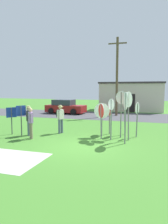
{
  "coord_description": "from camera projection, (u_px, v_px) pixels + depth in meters",
  "views": [
    {
      "loc": [
        3.13,
        -9.32,
        2.77
      ],
      "look_at": [
        -0.83,
        3.14,
        1.3
      ],
      "focal_mm": 34.2,
      "sensor_mm": 36.0,
      "label": 1
    }
  ],
  "objects": [
    {
      "name": "person_holding_notes",
      "position": [
        31.0,
        122.0,
        11.63
      ],
      "size": [
        0.4,
        0.46,
        1.69
      ],
      "color": "#7A6B56",
      "rests_on": "ground"
    },
    {
      "name": "concrete_path",
      "position": [
        2.0,
        159.0,
        8.35
      ],
      "size": [
        3.2,
        2.4,
        0.01
      ],
      "primitive_type": "cube",
      "color": "#ADAAA3",
      "rests_on": "ground"
    },
    {
      "name": "person_in_blue",
      "position": [
        29.0,
        119.0,
        12.47
      ],
      "size": [
        0.34,
        0.53,
        1.74
      ],
      "color": "#4C5670",
      "rests_on": "ground"
    },
    {
      "name": "stop_sign_low_front",
      "position": [
        110.0,
        112.0,
        12.8
      ],
      "size": [
        0.37,
        0.76,
        1.94
      ],
      "color": "slate",
      "rests_on": "ground"
    },
    {
      "name": "info_panel_rightmost",
      "position": [
        21.0,
        115.0,
        12.38
      ],
      "size": [
        0.32,
        0.53,
        1.76
      ],
      "color": "#4C4C51",
      "rests_on": "ground"
    },
    {
      "name": "parked_car_on_street",
      "position": [
        65.0,
        107.0,
        23.49
      ],
      "size": [
        4.41,
        2.23,
        1.51
      ],
      "color": "maroon",
      "rests_on": "ground"
    },
    {
      "name": "stop_sign_nearest",
      "position": [
        121.0,
        106.0,
        11.81
      ],
      "size": [
        0.66,
        0.33,
        2.61
      ],
      "color": "slate",
      "rests_on": "ground"
    },
    {
      "name": "utility_pole",
      "position": [
        117.0,
        75.0,
        21.17
      ],
      "size": [
        1.8,
        0.24,
        7.72
      ],
      "color": "brown",
      "rests_on": "ground"
    },
    {
      "name": "stop_sign_rear_right",
      "position": [
        101.0,
        115.0,
        11.54
      ],
      "size": [
        0.49,
        0.69,
        1.95
      ],
      "color": "slate",
      "rests_on": "ground"
    },
    {
      "name": "stop_sign_leaning_left",
      "position": [
        125.0,
        108.0,
        12.63
      ],
      "size": [
        0.17,
        0.83,
        2.3
      ],
      "color": "slate",
      "rests_on": "ground"
    },
    {
      "name": "stop_sign_tallest",
      "position": [
        102.0,
        114.0,
        12.23
      ],
      "size": [
        0.89,
        0.09,
        1.92
      ],
      "color": "slate",
      "rests_on": "ground"
    },
    {
      "name": "building_background",
      "position": [
        132.0,
        96.0,
        26.48
      ],
      "size": [
        7.6,
        4.45,
        3.5
      ],
      "color": "beige",
      "rests_on": "ground"
    },
    {
      "name": "stop_sign_rear_left",
      "position": [
        137.0,
        114.0,
        12.01
      ],
      "size": [
        0.2,
        0.63,
        1.98
      ],
      "color": "slate",
      "rests_on": "ground"
    },
    {
      "name": "person_in_dark_shirt",
      "position": [
        60.0,
        117.0,
        13.06
      ],
      "size": [
        0.44,
        0.54,
        1.74
      ],
      "color": "#4C5670",
      "rests_on": "ground"
    },
    {
      "name": "stop_sign_far_back",
      "position": [
        126.0,
        108.0,
        10.46
      ],
      "size": [
        0.32,
        0.83,
        2.59
      ],
      "color": "slate",
      "rests_on": "ground"
    },
    {
      "name": "street_asphalt",
      "position": [
        118.0,
        116.0,
        21.14
      ],
      "size": [
        60.0,
        6.4,
        0.01
      ],
      "primitive_type": "cube",
      "color": "#424247",
      "rests_on": "ground"
    },
    {
      "name": "ground_plane",
      "position": [
        81.0,
        147.0,
        10.08
      ],
      "size": [
        80.0,
        80.0,
        0.0
      ],
      "primitive_type": "plane",
      "color": "#3D7528"
    },
    {
      "name": "stop_sign_center_cluster",
      "position": [
        129.0,
        107.0,
        11.21
      ],
      "size": [
        0.32,
        0.78,
        2.59
      ],
      "color": "slate",
      "rests_on": "ground"
    },
    {
      "name": "stop_sign_leaning_right",
      "position": [
        111.0,
        113.0,
        11.3
      ],
      "size": [
        0.41,
        0.47,
        2.21
      ],
      "color": "slate",
      "rests_on": "ground"
    },
    {
      "name": "info_panel_leftmost",
      "position": [
        11.0,
        116.0,
        12.75
      ],
      "size": [
        0.39,
        0.49,
        1.62
      ],
      "color": "#4C4C51",
      "rests_on": "ground"
    }
  ]
}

